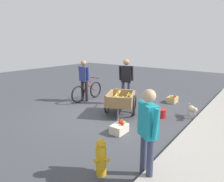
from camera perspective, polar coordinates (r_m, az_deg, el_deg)
ground_plane at (r=6.58m, az=-1.61°, el=-6.34°), size 24.00×24.00×0.00m
fruit_cart at (r=6.42m, az=2.49°, el=-2.71°), size 1.82×1.38×0.74m
vendor_person at (r=7.40m, az=3.98°, el=3.88°), size 0.32×0.50×1.66m
bicycle at (r=8.06m, az=-6.95°, el=-0.08°), size 1.66×0.46×0.85m
cyclist_person at (r=7.83m, az=-7.84°, el=3.90°), size 0.21×0.55×1.58m
dog at (r=6.60m, az=21.59°, el=-4.78°), size 0.58×0.42×0.40m
fire_hydrant at (r=3.64m, az=-3.08°, el=-18.02°), size 0.25×0.25×0.67m
plastic_bucket at (r=6.39m, az=13.80°, el=-6.14°), size 0.25×0.25×0.26m
apple_crate at (r=5.21m, az=2.09°, el=-10.39°), size 0.44×0.32×0.32m
mixed_fruit_crate at (r=8.05m, az=16.58°, el=-2.28°), size 0.44×0.32×0.31m
bystander_person at (r=3.32m, az=10.04°, el=-10.06°), size 0.36×0.48×1.54m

